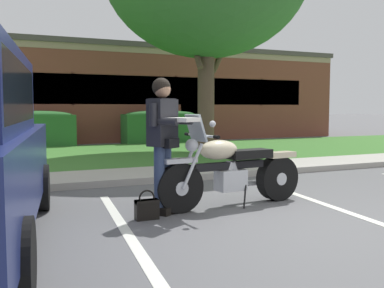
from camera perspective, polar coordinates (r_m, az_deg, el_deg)
The scene contains 12 objects.
ground_plane at distance 5.38m, azimuth 11.36°, elevation -9.82°, with size 140.00×140.00×0.00m, color #565659.
curb_strip at distance 8.17m, azimuth -2.10°, elevation -4.36°, with size 60.00×0.20×0.12m, color #ADA89E.
concrete_walk at distance 8.96m, azimuth -4.17°, elevation -3.70°, with size 60.00×1.50×0.08m, color #ADA89E.
grass_lawn at distance 12.71m, azimuth -10.34°, elevation -1.35°, with size 60.00×6.39×0.06m, color #3D752D.
stall_stripe_0 at distance 4.79m, azimuth -7.96°, elevation -11.53°, with size 0.12×4.40×0.01m, color silver.
stall_stripe_1 at distance 6.21m, azimuth 18.55°, elevation -7.99°, with size 0.12×4.40×0.01m, color silver.
motorcycle at distance 6.15m, azimuth 5.69°, elevation -3.30°, with size 2.24×0.82×1.26m.
rider_person at distance 5.59m, azimuth -3.58°, elevation 1.26°, with size 0.61×0.67×1.70m.
handbag at distance 5.44m, azimuth -5.75°, elevation -8.03°, with size 0.28×0.13×0.36m.
hedge_center_left at distance 15.74m, azimuth -19.04°, elevation 1.87°, with size 2.41×0.90×1.24m.
hedge_center_right at distance 16.73m, azimuth -3.95°, elevation 2.26°, with size 2.84×0.90×1.24m.
brick_building at distance 21.89m, azimuth -17.07°, elevation 5.99°, with size 24.00×10.13×3.87m.
Camera 1 is at (-3.06, -4.22, 1.33)m, focal length 42.03 mm.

